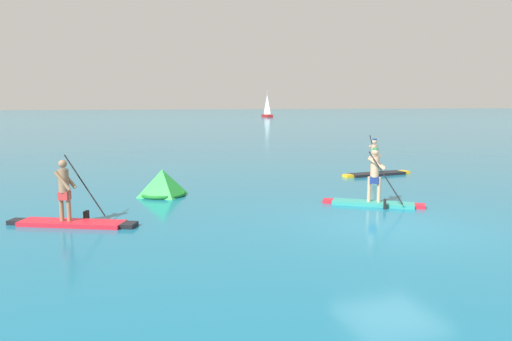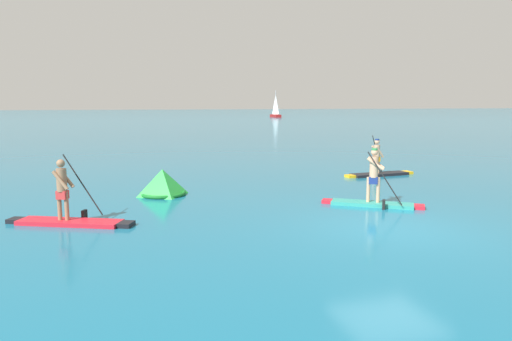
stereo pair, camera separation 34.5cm
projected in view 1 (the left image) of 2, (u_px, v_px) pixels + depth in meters
name	position (u px, v px, depth m)	size (l,w,h in m)	color
ground	(394.00, 227.00, 12.20)	(440.00, 440.00, 0.00)	#196B8C
paddleboarder_near_left	(71.00, 213.00, 12.35)	(3.28, 1.81, 1.83)	red
paddleboarder_mid_center	(374.00, 193.00, 14.76)	(2.78, 2.08, 1.81)	teal
paddleboarder_far_right	(376.00, 168.00, 20.94)	(3.35, 1.02, 1.76)	black
race_marker_buoy	(163.00, 184.00, 16.33)	(1.57, 1.57, 0.90)	green
sailboat_right_horizon	(267.00, 114.00, 105.14)	(1.30, 4.52, 5.85)	#A51E1E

